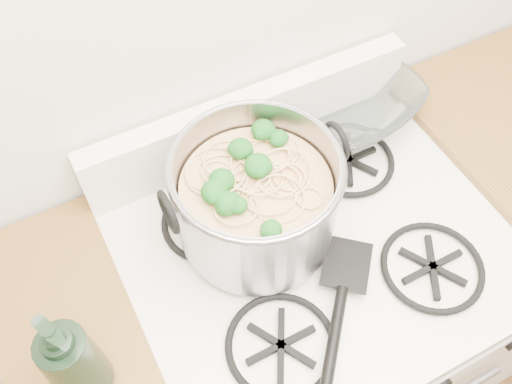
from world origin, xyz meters
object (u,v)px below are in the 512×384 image
gas_range (303,332)px  stock_pot (256,200)px  bottle (69,357)px  spatula (347,263)px  glass_bowl (346,105)px

gas_range → stock_pot: (-0.10, 0.09, 0.58)m
bottle → spatula: bearing=-24.9°
stock_pot → spatula: (0.11, -0.16, -0.09)m
glass_bowl → stock_pot: bearing=-150.6°
spatula → stock_pot: bearing=167.1°
gas_range → bottle: bottle is taller
gas_range → glass_bowl: glass_bowl is taller
spatula → bottle: size_ratio=1.23×
bottle → gas_range: bearing=-17.0°
stock_pot → glass_bowl: stock_pot is taller
bottle → glass_bowl: bearing=1.3°
gas_range → stock_pot: bearing=137.1°
stock_pot → bottle: bottle is taller
glass_bowl → spatula: bearing=-122.5°
gas_range → glass_bowl: 0.62m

